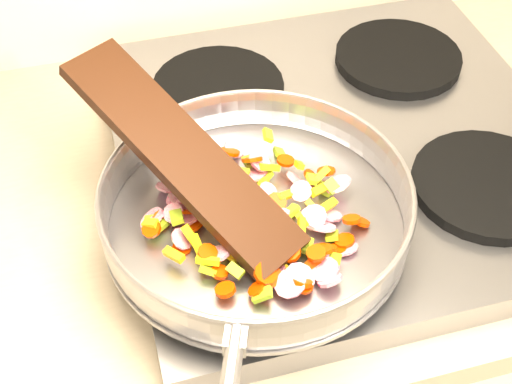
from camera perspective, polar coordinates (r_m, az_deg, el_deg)
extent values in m
cube|color=#939399|center=(0.99, 6.86, 3.48)|extent=(0.60, 0.60, 0.04)
cylinder|color=black|center=(0.84, 1.37, -3.05)|extent=(0.19, 0.19, 0.02)
cylinder|color=black|center=(0.94, 18.02, 0.55)|extent=(0.19, 0.19, 0.02)
cylinder|color=black|center=(1.04, -3.04, 8.29)|extent=(0.19, 0.19, 0.02)
cylinder|color=black|center=(1.12, 11.30, 10.49)|extent=(0.19, 0.19, 0.02)
cylinder|color=#9E9EA5|center=(0.83, 0.00, -2.43)|extent=(0.35, 0.35, 0.01)
torus|color=#9E9EA5|center=(0.81, 0.00, -1.03)|extent=(0.40, 0.40, 0.05)
torus|color=#9E9EA5|center=(0.79, 0.00, 0.20)|extent=(0.36, 0.36, 0.01)
cube|color=#9E9EA5|center=(0.69, -1.62, -11.63)|extent=(0.03, 0.04, 0.02)
cube|color=yellow|center=(0.82, 3.75, -2.27)|extent=(0.02, 0.02, 0.02)
cylinder|color=#CE2F00|center=(0.83, -5.86, -1.51)|extent=(0.04, 0.03, 0.03)
cylinder|color=#CE2F00|center=(0.83, 1.64, -0.86)|extent=(0.03, 0.03, 0.02)
cube|color=yellow|center=(0.83, -3.12, 0.09)|extent=(0.01, 0.03, 0.02)
cylinder|color=#CE2F00|center=(0.83, 1.52, -1.79)|extent=(0.03, 0.03, 0.02)
cube|color=#8AB01A|center=(0.87, -5.16, 2.35)|extent=(0.02, 0.02, 0.01)
cube|color=#8AB01A|center=(0.76, -1.66, -6.31)|extent=(0.02, 0.02, 0.01)
cylinder|color=#CE2F00|center=(0.82, 0.62, -1.57)|extent=(0.03, 0.03, 0.02)
cylinder|color=#D01448|center=(0.81, 5.31, -2.77)|extent=(0.04, 0.04, 0.02)
cylinder|color=#D01448|center=(0.83, -8.33, -2.12)|extent=(0.03, 0.04, 0.03)
cube|color=yellow|center=(0.87, -2.57, 0.75)|extent=(0.03, 0.01, 0.01)
cube|color=yellow|center=(0.77, -3.87, -5.51)|extent=(0.03, 0.02, 0.01)
cylinder|color=#CE2F00|center=(0.78, 2.73, -4.84)|extent=(0.03, 0.03, 0.01)
cube|color=yellow|center=(0.78, -1.25, -4.68)|extent=(0.03, 0.02, 0.01)
cube|color=yellow|center=(0.80, -1.00, -4.45)|extent=(0.02, 0.02, 0.02)
cylinder|color=#D01448|center=(0.75, 2.74, -7.31)|extent=(0.04, 0.04, 0.02)
cylinder|color=#CE2F00|center=(0.88, -6.18, 1.42)|extent=(0.03, 0.03, 0.02)
cylinder|color=#D01448|center=(0.87, -4.89, 2.35)|extent=(0.04, 0.03, 0.03)
cylinder|color=#CE2F00|center=(0.80, -1.88, -3.89)|extent=(0.03, 0.03, 0.02)
cylinder|color=#CE2F00|center=(0.76, 3.73, -7.23)|extent=(0.03, 0.02, 0.02)
cube|color=#8AB01A|center=(0.81, 6.10, -3.50)|extent=(0.02, 0.02, 0.02)
cylinder|color=#D01448|center=(0.82, -6.62, -1.70)|extent=(0.03, 0.03, 0.02)
cube|color=yellow|center=(0.78, -6.59, -5.02)|extent=(0.02, 0.03, 0.01)
cylinder|color=#D01448|center=(0.83, -0.88, -1.48)|extent=(0.04, 0.03, 0.02)
cube|color=#8AB01A|center=(0.89, -0.54, 2.46)|extent=(0.02, 0.02, 0.01)
cube|color=yellow|center=(0.86, -4.60, 0.41)|extent=(0.02, 0.02, 0.02)
cylinder|color=#CE2F00|center=(0.80, 0.02, -3.98)|extent=(0.03, 0.03, 0.02)
cylinder|color=#CE2F00|center=(0.75, -2.47, -7.81)|extent=(0.03, 0.02, 0.01)
cylinder|color=#D01448|center=(0.85, 0.98, 0.09)|extent=(0.03, 0.03, 0.02)
cylinder|color=#D01448|center=(0.82, 4.63, -2.01)|extent=(0.03, 0.03, 0.02)
cylinder|color=#CE2F00|center=(0.81, 7.64, -2.18)|extent=(0.03, 0.03, 0.02)
cube|color=#8AB01A|center=(0.87, -2.42, 2.06)|extent=(0.01, 0.02, 0.01)
cylinder|color=#CE2F00|center=(0.78, 5.30, -4.56)|extent=(0.04, 0.03, 0.02)
cube|color=#8AB01A|center=(0.77, 1.02, -5.21)|extent=(0.02, 0.02, 0.01)
cylinder|color=#D01448|center=(0.86, -7.05, 0.37)|extent=(0.04, 0.04, 0.02)
cube|color=#8AB01A|center=(0.82, 2.84, -1.56)|extent=(0.02, 0.02, 0.01)
cube|color=#8AB01A|center=(0.86, -1.27, 1.66)|extent=(0.02, 0.02, 0.01)
cube|color=#8AB01A|center=(0.85, 4.47, 1.04)|extent=(0.01, 0.02, 0.01)
cube|color=yellow|center=(0.83, 4.62, -1.31)|extent=(0.02, 0.02, 0.02)
cylinder|color=#CE2F00|center=(0.87, 4.41, 1.24)|extent=(0.03, 0.03, 0.02)
cube|color=yellow|center=(0.79, -2.22, -4.98)|extent=(0.02, 0.02, 0.01)
cylinder|color=#D01448|center=(0.79, 0.10, -4.11)|extent=(0.05, 0.05, 0.01)
cylinder|color=#D01448|center=(0.87, -3.36, 1.64)|extent=(0.03, 0.03, 0.01)
cube|color=yellow|center=(0.83, -3.93, -1.18)|extent=(0.02, 0.02, 0.02)
cylinder|color=#D01448|center=(0.77, 1.27, -6.47)|extent=(0.04, 0.04, 0.02)
cube|color=yellow|center=(0.80, 3.66, -2.73)|extent=(0.02, 0.02, 0.01)
cube|color=yellow|center=(0.81, -4.21, -1.65)|extent=(0.02, 0.02, 0.01)
cube|color=#8AB01A|center=(0.77, -3.86, -6.25)|extent=(0.02, 0.02, 0.02)
cube|color=#8AB01A|center=(0.87, 0.72, 1.15)|extent=(0.02, 0.02, 0.01)
cylinder|color=#CE2F00|center=(0.81, 7.10, -3.86)|extent=(0.03, 0.03, 0.01)
cylinder|color=#CE2F00|center=(0.87, -5.34, 0.76)|extent=(0.03, 0.03, 0.02)
cube|color=yellow|center=(0.79, -5.25, -3.48)|extent=(0.02, 0.03, 0.02)
cylinder|color=#D01448|center=(0.85, -5.56, 0.57)|extent=(0.05, 0.05, 0.01)
cylinder|color=#CE2F00|center=(0.89, -2.09, 3.25)|extent=(0.03, 0.03, 0.02)
cylinder|color=#D01448|center=(0.83, -5.06, -1.04)|extent=(0.04, 0.04, 0.01)
cylinder|color=#D01448|center=(0.77, 5.54, -6.22)|extent=(0.03, 0.03, 0.02)
cylinder|color=#CE2F00|center=(0.76, 1.08, -6.72)|extent=(0.04, 0.04, 0.02)
cylinder|color=#D01448|center=(0.78, -3.11, -4.97)|extent=(0.04, 0.04, 0.02)
cylinder|color=#CE2F00|center=(0.88, 2.38, 2.52)|extent=(0.03, 0.03, 0.01)
cylinder|color=#D01448|center=(0.81, 7.10, -4.53)|extent=(0.04, 0.04, 0.02)
cylinder|color=#D01448|center=(0.77, 3.44, -6.82)|extent=(0.03, 0.03, 0.03)
cylinder|color=#D01448|center=(0.78, 5.87, -5.83)|extent=(0.04, 0.03, 0.02)
cube|color=yellow|center=(0.87, 3.48, 2.17)|extent=(0.01, 0.02, 0.02)
cube|color=#8AB01A|center=(0.81, -6.36, -1.99)|extent=(0.02, 0.02, 0.01)
cylinder|color=#D01448|center=(0.83, 6.01, -1.88)|extent=(0.03, 0.03, 0.02)
cube|color=yellow|center=(0.87, 1.10, 1.98)|extent=(0.03, 0.01, 0.02)
cube|color=#8AB01A|center=(0.89, -4.98, 2.12)|extent=(0.02, 0.03, 0.02)
cube|color=#8AB01A|center=(0.78, 6.15, -5.29)|extent=(0.02, 0.02, 0.02)
cylinder|color=#CE2F00|center=(0.83, -3.93, -1.66)|extent=(0.04, 0.04, 0.02)
cylinder|color=#D01448|center=(0.87, -5.35, 1.57)|extent=(0.04, 0.04, 0.02)
cylinder|color=#CE2F00|center=(0.77, -3.89, -4.85)|extent=(0.03, 0.03, 0.01)
cylinder|color=#CE2F00|center=(0.80, -8.36, -2.92)|extent=(0.03, 0.03, 0.02)
cylinder|color=#CE2F00|center=(0.79, 5.85, -4.63)|extent=(0.03, 0.03, 0.01)
cube|color=yellow|center=(0.78, 2.81, -6.66)|extent=(0.02, 0.03, 0.02)
cube|color=#8AB01A|center=(0.84, 6.10, 0.46)|extent=(0.02, 0.02, 0.02)
cylinder|color=#CE2F00|center=(0.81, -5.98, -4.52)|extent=(0.03, 0.03, 0.01)
cylinder|color=#D01448|center=(0.80, -5.96, -3.75)|extent=(0.03, 0.04, 0.03)
cylinder|color=#CE2F00|center=(0.82, -5.10, -2.71)|extent=(0.04, 0.04, 0.02)
cylinder|color=#D01448|center=(0.88, -4.56, 2.01)|extent=(0.04, 0.04, 0.03)
cube|color=yellow|center=(0.83, 5.76, -1.10)|extent=(0.03, 0.02, 0.01)
cube|color=#8AB01A|center=(0.91, 1.88, 3.18)|extent=(0.02, 0.02, 0.02)
cylinder|color=#CE2F00|center=(0.76, 3.67, -7.42)|extent=(0.03, 0.03, 0.01)
cube|color=yellow|center=(0.84, 2.38, -0.29)|extent=(0.02, 0.01, 0.01)
cube|color=#8AB01A|center=(0.80, 4.05, -4.27)|extent=(0.02, 0.03, 0.01)
cube|color=#8AB01A|center=(0.84, -2.35, 0.90)|extent=(0.03, 0.02, 0.01)
cube|color=yellow|center=(0.86, -0.84, 0.33)|extent=(0.02, 0.03, 0.01)
cube|color=#8AB01A|center=(0.75, 0.49, -8.21)|extent=(0.02, 0.02, 0.02)
cylinder|color=#CE2F00|center=(0.75, 0.74, -6.55)|extent=(0.03, 0.03, 0.02)
cylinder|color=#CE2F00|center=(0.78, 4.63, -6.02)|extent=(0.03, 0.02, 0.02)
cylinder|color=#CE2F00|center=(0.75, 0.05, -7.81)|extent=(0.03, 0.03, 0.02)
cylinder|color=#CE2F00|center=(0.87, 5.64, 1.67)|extent=(0.03, 0.02, 0.01)
cylinder|color=#D01448|center=(0.87, 0.30, 2.50)|extent=(0.04, 0.04, 0.03)
cube|color=yellow|center=(0.83, 2.69, -1.65)|extent=(0.02, 0.01, 0.02)
cylinder|color=#D01448|center=(0.83, 3.64, 0.08)|extent=(0.03, 0.03, 0.02)
cube|color=yellow|center=(0.86, 0.41, 0.48)|extent=(0.02, 0.03, 0.01)
cylinder|color=#CE2F00|center=(0.81, 6.58, -4.54)|extent=(0.02, 0.02, 0.01)
cylinder|color=#CE2F00|center=(0.83, -7.60, -2.12)|extent=(0.03, 0.03, 0.02)
cube|color=#8AB01A|center=(0.82, -0.22, -1.99)|extent=(0.02, 0.03, 0.02)
cylinder|color=#CE2F00|center=(0.83, 8.39, -2.36)|extent=(0.03, 0.03, 0.02)
cube|color=#8AB01A|center=(0.80, 2.94, -3.93)|extent=(0.02, 0.02, 0.01)
cube|color=yellow|center=(0.85, 5.24, 1.43)|extent=(0.02, 0.02, 0.02)
cube|color=yellow|center=(0.78, -4.74, -4.15)|extent=(0.01, 0.02, 0.02)
cylinder|color=#D01448|center=(0.84, -6.32, -0.64)|extent=(0.03, 0.03, 0.02)
cube|color=yellow|center=(0.84, -3.65, 0.21)|extent=(0.02, 0.02, 0.01)
cube|color=yellow|center=(0.81, -4.10, -1.43)|extent=(0.02, 0.02, 0.01)
cylinder|color=#D01448|center=(0.91, -1.77, 3.51)|extent=(0.03, 0.03, 0.03)
cube|color=yellow|center=(0.83, -0.59, -1.81)|extent=(0.02, 0.02, 0.01)
cylinder|color=#CE2F00|center=(0.77, 4.85, -4.91)|extent=(0.03, 0.03, 0.01)
cube|color=yellow|center=(0.84, 5.06, 0.16)|extent=(0.03, 0.02, 0.01)
cylinder|color=#D01448|center=(0.84, -5.04, -1.16)|extent=(0.04, 0.03, 0.03)
cylinder|color=#D01448|center=(0.85, 6.55, 0.65)|extent=(0.04, 0.04, 0.03)
cylinder|color=#D01448|center=(0.84, -6.25, -0.53)|extent=(0.03, 0.03, 0.02)
cylinder|color=#D01448|center=(0.86, 3.14, 1.05)|extent=(0.03, 0.03, 0.03)
cylinder|color=#CE2F00|center=(0.87, -0.31, 2.62)|extent=(0.03, 0.03, 0.02)
cylinder|color=#CE2F00|center=(0.83, -3.02, -1.18)|extent=(0.03, 0.03, 0.01)
cylinder|color=#D01448|center=(0.88, -0.14, 1.54)|extent=(0.05, 0.05, 0.01)
cube|color=#8AB01A|center=(0.83, -8.39, -2.29)|extent=(0.02, 0.02, 0.01)
cube|color=#8AB01A|center=(0.90, 0.96, 4.56)|extent=(0.02, 0.02, 0.01)
cube|color=yellow|center=(0.81, -8.43, -2.51)|extent=(0.02, 0.02, 0.01)
cylinder|color=#D01448|center=(0.82, 1.63, -1.66)|extent=(0.04, 0.03, 0.02)
cylinder|color=#D01448|center=(0.76, 3.50, -6.84)|extent=(0.05, 0.05, 0.02)
cylinder|color=#D01448|center=(0.79, 0.17, -3.58)|extent=(0.03, 0.03, 0.02)
cube|color=#8AB01A|center=(0.82, -7.85, -2.76)|extent=(0.03, 0.03, 0.01)
cube|color=#8AB01A|center=(0.86, 5.49, 0.26)|extent=(0.02, 0.02, 0.01)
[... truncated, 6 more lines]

